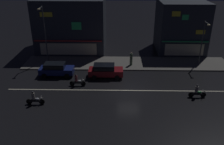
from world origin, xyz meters
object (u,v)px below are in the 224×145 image
motorcycle_opposite_lane (35,99)px  parked_car_near_kerb (105,70)px  pedestrian_on_sidewalk (131,59)px  traffic_cone (92,72)px  parked_car_trailing (56,69)px  streetlamp_mid (203,39)px  motorcycle_following (77,81)px  motorcycle_lead (197,92)px  streetlamp_west (44,31)px

motorcycle_opposite_lane → parked_car_near_kerb: bearing=-131.4°
pedestrian_on_sidewalk → motorcycle_opposite_lane: bearing=-144.7°
traffic_cone → parked_car_trailing: bearing=-171.8°
streetlamp_mid → motorcycle_following: (-16.32, -6.70, -3.13)m
parked_car_near_kerb → motorcycle_following: 4.08m
motorcycle_lead → traffic_cone: bearing=-31.2°
streetlamp_mid → motorcycle_opposite_lane: bearing=-151.6°
motorcycle_following → parked_car_trailing: bearing=139.2°
streetlamp_west → pedestrian_on_sidewalk: 12.60m
motorcycle_following → traffic_cone: bearing=70.2°
pedestrian_on_sidewalk → parked_car_near_kerb: bearing=-142.9°
streetlamp_mid → pedestrian_on_sidewalk: bearing=-176.5°
motorcycle_following → streetlamp_mid: bearing=24.1°
parked_car_trailing → traffic_cone: size_ratio=7.82×
streetlamp_mid → traffic_cone: size_ratio=10.96×
streetlamp_west → pedestrian_on_sidewalk: size_ratio=4.17×
streetlamp_west → streetlamp_mid: bearing=-1.2°
parked_car_near_kerb → motorcycle_opposite_lane: bearing=43.8°
parked_car_near_kerb → traffic_cone: size_ratio=7.82×
streetlamp_west → pedestrian_on_sidewalk: bearing=-5.0°
streetlamp_west → traffic_cone: (6.74, -3.69, -4.44)m
parked_car_trailing → traffic_cone: (4.45, 0.64, -0.59)m
streetlamp_west → parked_car_trailing: 6.23m
motorcycle_lead → motorcycle_opposite_lane: 17.04m
parked_car_trailing → motorcycle_opposite_lane: parked_car_trailing is taller
parked_car_near_kerb → parked_car_trailing: same height
streetlamp_west → parked_car_near_kerb: 10.49m
pedestrian_on_sidewalk → motorcycle_opposite_lane: 14.55m
parked_car_near_kerb → streetlamp_mid: bearing=-162.3°
pedestrian_on_sidewalk → motorcycle_lead: bearing=-61.5°
parked_car_near_kerb → motorcycle_lead: parked_car_near_kerb is taller
parked_car_near_kerb → motorcycle_lead: (10.04, -4.91, -0.24)m
streetlamp_west → traffic_cone: streetlamp_west is taller
motorcycle_following → motorcycle_opposite_lane: 5.55m
streetlamp_west → parked_car_near_kerb: size_ratio=1.83×
streetlamp_west → motorcycle_following: 9.84m
streetlamp_mid → motorcycle_opposite_lane: size_ratio=3.17×
parked_car_near_kerb → parked_car_trailing: bearing=-2.9°
streetlamp_west → motorcycle_opposite_lane: (1.66, -11.28, -4.09)m
streetlamp_west → streetlamp_mid: 21.72m
streetlamp_west → motorcycle_lead: size_ratio=4.13×
pedestrian_on_sidewalk → motorcycle_lead: (6.62, -8.51, -0.38)m
streetlamp_west → streetlamp_mid: (21.69, -0.46, -0.95)m
pedestrian_on_sidewalk → streetlamp_mid: bearing=-6.0°
motorcycle_lead → motorcycle_opposite_lane: bearing=0.9°
streetlamp_mid → motorcycle_lead: size_ratio=3.17×
parked_car_trailing → motorcycle_following: bearing=-42.5°
pedestrian_on_sidewalk → parked_car_trailing: 10.26m
streetlamp_west → motorcycle_opposite_lane: 12.11m
pedestrian_on_sidewalk → motorcycle_opposite_lane: (-10.33, -10.24, -0.38)m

